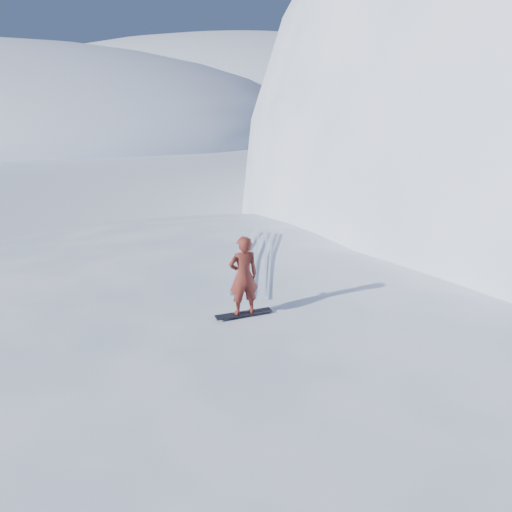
{
  "coord_description": "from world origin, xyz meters",
  "views": [
    {
      "loc": [
        2.22,
        -9.18,
        7.55
      ],
      "look_at": [
        -1.06,
        1.81,
        3.5
      ],
      "focal_mm": 35.0,
      "sensor_mm": 36.0,
      "label": 1
    }
  ],
  "objects": [
    {
      "name": "snowboard",
      "position": [
        -1.06,
        0.81,
        2.41
      ],
      "size": [
        1.25,
        1.0,
        0.02
      ],
      "primitive_type": "cube",
      "rotation": [
        0.0,
        0.0,
        0.63
      ],
      "color": "black",
      "rests_on": "near_ridge"
    },
    {
      "name": "far_ridge_c",
      "position": [
        -40.0,
        110.0,
        0.0
      ],
      "size": [
        140.0,
        90.0,
        36.0
      ],
      "primitive_type": "ellipsoid",
      "color": "white",
      "rests_on": "ground"
    },
    {
      "name": "board_tracks",
      "position": [
        -1.84,
        4.71,
        2.42
      ],
      "size": [
        2.29,
        5.89,
        0.04
      ],
      "color": "silver",
      "rests_on": "ground"
    },
    {
      "name": "near_ridge",
      "position": [
        1.0,
        3.0,
        0.0
      ],
      "size": [
        36.0,
        28.0,
        4.8
      ],
      "primitive_type": "ellipsoid",
      "color": "white",
      "rests_on": "ground"
    },
    {
      "name": "wind_bumps",
      "position": [
        -0.56,
        2.12,
        0.0
      ],
      "size": [
        16.0,
        14.4,
        1.0
      ],
      "color": "white",
      "rests_on": "ground"
    },
    {
      "name": "ground",
      "position": [
        0.0,
        0.0,
        0.0
      ],
      "size": [
        400.0,
        400.0,
        0.0
      ],
      "primitive_type": "plane",
      "color": "white",
      "rests_on": "ground"
    },
    {
      "name": "snowboarder",
      "position": [
        -1.06,
        0.81,
        3.36
      ],
      "size": [
        0.82,
        0.76,
        1.88
      ],
      "primitive_type": "imported",
      "rotation": [
        0.0,
        0.0,
        3.77
      ],
      "color": "maroon",
      "rests_on": "snowboard"
    }
  ]
}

